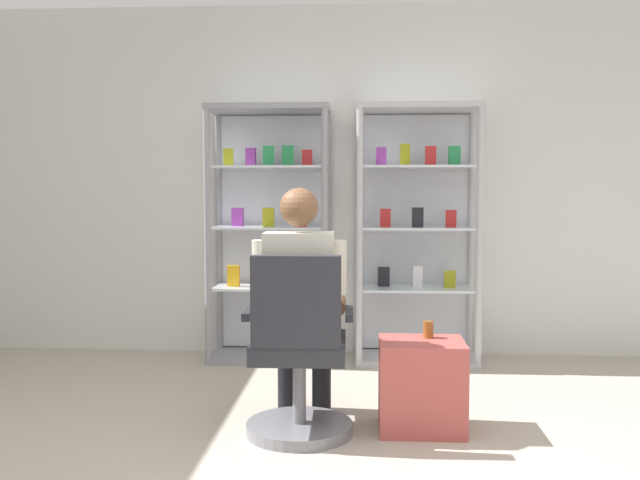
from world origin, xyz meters
The scene contains 7 objects.
back_wall centered at (0.00, 3.00, 1.35)m, with size 6.00×0.10×2.70m, color silver.
display_cabinet_left centered at (-0.55, 2.76, 0.97)m, with size 0.90×0.45×1.90m.
display_cabinet_right centered at (0.55, 2.76, 0.97)m, with size 0.90×0.45×1.90m.
office_chair centered at (-0.18, 1.04, 0.39)m, with size 0.57×0.56×0.96m.
seated_shopkeeper centered at (-0.18, 1.20, 0.71)m, with size 0.49×0.57×1.29m.
storage_crate centered at (0.46, 1.19, 0.24)m, with size 0.45×0.37×0.48m, color #B24C47.
tea_glass centered at (0.50, 1.27, 0.53)m, with size 0.06×0.06×0.09m, color brown.
Camera 1 is at (0.15, -2.47, 1.27)m, focal length 39.09 mm.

